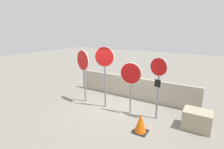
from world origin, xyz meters
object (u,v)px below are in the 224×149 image
at_px(stop_sign_1, 105,63).
at_px(stop_sign_2, 131,76).
at_px(stop_sign_0, 83,64).
at_px(stop_sign_3, 158,76).
at_px(traffic_cone_0, 141,123).
at_px(storage_crate, 197,120).

xyz_separation_m(stop_sign_1, stop_sign_2, (1.19, 0.02, -0.38)).
xyz_separation_m(stop_sign_0, stop_sign_1, (1.17, -0.01, 0.17)).
relative_size(stop_sign_1, stop_sign_2, 1.26).
bearing_deg(stop_sign_1, stop_sign_0, 163.78).
bearing_deg(stop_sign_3, stop_sign_0, -165.67).
height_order(stop_sign_2, traffic_cone_0, stop_sign_2).
relative_size(stop_sign_2, traffic_cone_0, 3.12).
xyz_separation_m(stop_sign_1, traffic_cone_0, (2.06, -0.97, -1.63)).
xyz_separation_m(stop_sign_0, traffic_cone_0, (3.23, -0.99, -1.45)).
height_order(traffic_cone_0, storage_crate, traffic_cone_0).
bearing_deg(storage_crate, traffic_cone_0, -142.29).
xyz_separation_m(stop_sign_2, stop_sign_3, (1.02, 0.13, 0.10)).
distance_m(stop_sign_3, storage_crate, 1.94).
xyz_separation_m(stop_sign_3, storage_crate, (1.40, 0.06, -1.35)).
bearing_deg(storage_crate, stop_sign_2, -175.34).
bearing_deg(stop_sign_2, stop_sign_3, 2.61).
height_order(stop_sign_0, storage_crate, stop_sign_0).
bearing_deg(stop_sign_0, storage_crate, 19.76).
distance_m(stop_sign_0, stop_sign_3, 3.37).
height_order(stop_sign_0, traffic_cone_0, stop_sign_0).
bearing_deg(stop_sign_1, stop_sign_3, -11.73).
relative_size(stop_sign_0, stop_sign_2, 1.15).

